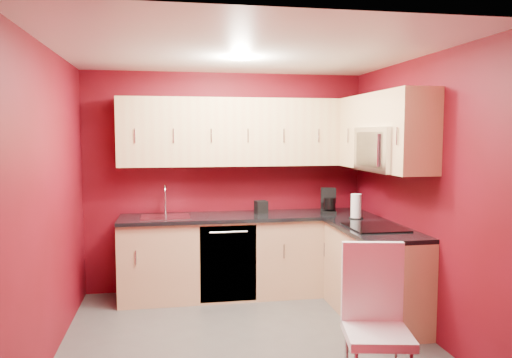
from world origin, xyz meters
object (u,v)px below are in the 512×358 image
object	(u,v)px
coffee_maker	(329,201)
dining_chair	(378,326)
napkin_holder	(261,207)
paper_towel	(356,206)
sink	(165,214)
microwave	(388,149)

from	to	relation	value
coffee_maker	dining_chair	size ratio (longest dim) A/B	0.27
napkin_holder	paper_towel	bearing A→B (deg)	-30.23
napkin_holder	sink	bearing A→B (deg)	-175.92
sink	coffee_maker	bearing A→B (deg)	-2.29
paper_towel	napkin_holder	bearing A→B (deg)	149.77
paper_towel	sink	bearing A→B (deg)	166.95
coffee_maker	napkin_holder	xyz separation A→B (m)	(-0.75, 0.15, -0.07)
sink	dining_chair	xyz separation A→B (m)	(1.40, -2.40, -0.42)
coffee_maker	napkin_holder	bearing A→B (deg)	-176.68
coffee_maker	sink	bearing A→B (deg)	-167.72
napkin_holder	dining_chair	bearing A→B (deg)	-82.45
microwave	paper_towel	distance (m)	0.83
microwave	sink	bearing A→B (deg)	154.40
napkin_holder	paper_towel	size ratio (longest dim) A/B	0.53
sink	paper_towel	bearing A→B (deg)	-13.05
paper_towel	dining_chair	size ratio (longest dim) A/B	0.25
paper_towel	microwave	bearing A→B (deg)	-79.82
microwave	coffee_maker	bearing A→B (deg)	106.33
napkin_holder	coffee_maker	bearing A→B (deg)	-11.25
sink	napkin_holder	size ratio (longest dim) A/B	3.75
coffee_maker	paper_towel	distance (m)	0.43
sink	napkin_holder	world-z (taller)	sink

